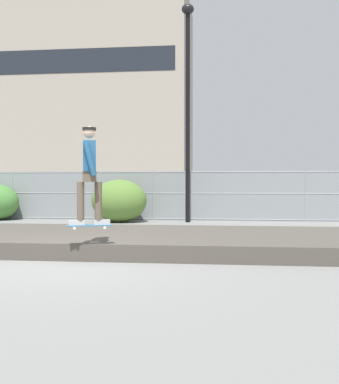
# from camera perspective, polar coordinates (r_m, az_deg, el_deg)

# --- Properties ---
(ground_plane) EXTENTS (120.00, 120.00, 0.00)m
(ground_plane) POSITION_cam_1_polar(r_m,az_deg,el_deg) (8.29, -12.09, -8.67)
(ground_plane) COLOR slate
(gravel_berm) EXTENTS (13.07, 3.93, 0.32)m
(gravel_berm) POSITION_cam_1_polar(r_m,az_deg,el_deg) (10.44, -8.03, -5.75)
(gravel_berm) COLOR #4C473F
(gravel_berm) RESTS_ON ground_plane
(skateboard) EXTENTS (0.82, 0.43, 0.07)m
(skateboard) POSITION_cam_1_polar(r_m,az_deg,el_deg) (8.42, -9.69, -4.05)
(skateboard) COLOR #2D608C
(skater) EXTENTS (0.72, 0.62, 1.74)m
(skater) POSITION_cam_1_polar(r_m,az_deg,el_deg) (8.39, -9.72, 2.78)
(skater) COLOR #B2ADA8
(skater) RESTS_ON skateboard
(chain_fence) EXTENTS (22.38, 0.06, 1.85)m
(chain_fence) POSITION_cam_1_polar(r_m,az_deg,el_deg) (17.61, -1.96, -0.43)
(chain_fence) COLOR gray
(chain_fence) RESTS_ON ground_plane
(street_lamp) EXTENTS (0.44, 0.44, 7.74)m
(street_lamp) POSITION_cam_1_polar(r_m,az_deg,el_deg) (17.05, 2.23, 12.37)
(street_lamp) COLOR black
(street_lamp) RESTS_ON ground_plane
(parked_car_near) EXTENTS (4.48, 2.12, 1.66)m
(parked_car_near) POSITION_cam_1_polar(r_m,az_deg,el_deg) (22.14, -12.96, -0.39)
(parked_car_near) COLOR maroon
(parked_car_near) RESTS_ON ground_plane
(parked_car_mid) EXTENTS (4.54, 2.24, 1.66)m
(parked_car_mid) POSITION_cam_1_polar(r_m,az_deg,el_deg) (20.80, 1.39, -0.45)
(parked_car_mid) COLOR navy
(parked_car_mid) RESTS_ON ground_plane
(library_building) EXTENTS (22.55, 13.32, 22.87)m
(library_building) POSITION_cam_1_polar(r_m,az_deg,el_deg) (57.37, -9.16, 11.16)
(library_building) COLOR #9E9384
(library_building) RESTS_ON ground_plane
(shrub_center) EXTENTS (1.98, 1.62, 1.53)m
(shrub_center) POSITION_cam_1_polar(r_m,az_deg,el_deg) (16.84, -6.15, -1.08)
(shrub_center) COLOR #567A33
(shrub_center) RESTS_ON ground_plane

